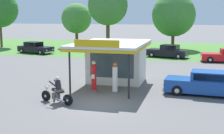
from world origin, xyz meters
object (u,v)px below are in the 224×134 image
featured_classic_sedan (208,84)px  parked_car_back_row_centre (168,52)px  gas_pump_offside (115,79)px  motorcycle_with_rider (57,92)px  bystander_strolling_foreground (129,55)px  parked_car_back_row_centre_left (113,52)px  gas_pump_nearside (94,77)px  parked_car_back_row_centre_right (35,48)px

featured_classic_sedan → parked_car_back_row_centre: (-3.96, 17.28, -0.01)m
gas_pump_offside → motorcycle_with_rider: 4.19m
motorcycle_with_rider → bystander_strolling_foreground: (0.70, 16.93, 0.12)m
parked_car_back_row_centre_left → bystander_strolling_foreground: parked_car_back_row_centre_left is taller
parked_car_back_row_centre_left → parked_car_back_row_centre: size_ratio=1.02×
gas_pump_nearside → parked_car_back_row_centre_right: 22.79m
gas_pump_offside → featured_classic_sedan: gas_pump_offside is taller
gas_pump_offside → parked_car_back_row_centre_right: (-15.48, 17.95, -0.23)m
gas_pump_offside → featured_classic_sedan: 5.94m
parked_car_back_row_centre_right → gas_pump_nearside: bearing=-52.0°
featured_classic_sedan → parked_car_back_row_centre_left: featured_classic_sedan is taller
bystander_strolling_foreground → gas_pump_nearside: bearing=-88.1°
gas_pump_nearside → parked_car_back_row_centre: (3.34, 18.23, -0.25)m
parked_car_back_row_centre_right → parked_car_back_row_centre: bearing=0.9°
parked_car_back_row_centre → gas_pump_offside: bearing=-96.0°
gas_pump_nearside → featured_classic_sedan: gas_pump_nearside is taller
gas_pump_offside → featured_classic_sedan: size_ratio=0.36×
parked_car_back_row_centre_right → parked_car_back_row_centre_left: (10.97, -1.15, -0.00)m
parked_car_back_row_centre_left → parked_car_back_row_centre: bearing=12.6°
gas_pump_offside → parked_car_back_row_centre_left: bearing=105.1°
gas_pump_offside → parked_car_back_row_centre_left: gas_pump_offside is taller
gas_pump_offside → parked_car_back_row_centre_right: bearing=130.8°
motorcycle_with_rider → bystander_strolling_foreground: bearing=87.6°
gas_pump_nearside → bystander_strolling_foreground: size_ratio=1.39×
parked_car_back_row_centre → featured_classic_sedan: bearing=-77.1°
gas_pump_offside → bystander_strolling_foreground: bearing=97.9°
motorcycle_with_rider → parked_car_back_row_centre_right: (-12.88, 21.22, 0.03)m
parked_car_back_row_centre_left → gas_pump_nearside: bearing=-79.6°
motorcycle_with_rider → parked_car_back_row_centre_right: 24.83m
gas_pump_nearside → parked_car_back_row_centre: size_ratio=0.39×
parked_car_back_row_centre_left → bystander_strolling_foreground: size_ratio=3.61×
parked_car_back_row_centre_right → parked_car_back_row_centre: (17.38, 0.28, 0.01)m
featured_classic_sedan → parked_car_back_row_centre: bearing=102.9°
gas_pump_nearside → bystander_strolling_foreground: (-0.45, 13.66, -0.17)m
featured_classic_sedan → parked_car_back_row_centre_left: size_ratio=1.05×
gas_pump_nearside → parked_car_back_row_centre_left: gas_pump_nearside is taller
gas_pump_offside → featured_classic_sedan: bearing=9.1°
gas_pump_nearside → parked_car_back_row_centre_left: size_ratio=0.39×
motorcycle_with_rider → parked_car_back_row_centre_left: motorcycle_with_rider is taller
parked_car_back_row_centre_right → parked_car_back_row_centre_left: parked_car_back_row_centre_right is taller
featured_classic_sedan → bystander_strolling_foreground: 14.89m
gas_pump_nearside → gas_pump_offside: 1.44m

